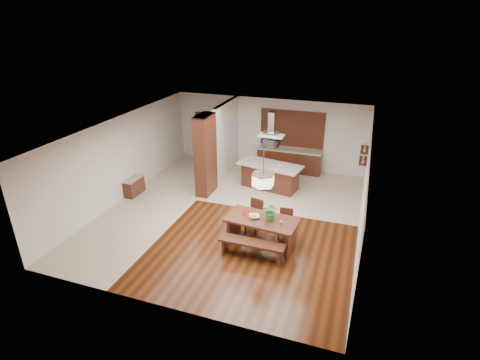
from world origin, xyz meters
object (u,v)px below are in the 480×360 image
at_px(foliage_plant, 271,211).
at_px(fruit_bowl, 254,216).
at_px(dining_bench, 252,250).
at_px(hallway_console, 134,186).
at_px(microwave, 271,144).
at_px(pendant_lantern, 263,171).
at_px(kitchen_island, 270,176).
at_px(range_hood, 272,124).
at_px(island_cup, 279,165).
at_px(dining_chair_right, 285,224).
at_px(dining_table, 262,225).
at_px(dining_chair_left, 254,216).

xyz_separation_m(foliage_plant, fruit_bowl, (-0.46, -0.05, -0.22)).
relative_size(dining_bench, foliage_plant, 3.54).
relative_size(hallway_console, microwave, 1.55).
height_order(pendant_lantern, kitchen_island, pendant_lantern).
bearing_deg(range_hood, island_cup, -19.45).
bearing_deg(hallway_console, dining_chair_right, -10.08).
relative_size(hallway_console, dining_table, 0.43).
relative_size(foliage_plant, kitchen_island, 0.20).
relative_size(hallway_console, dining_chair_left, 0.90).
distance_m(dining_chair_left, kitchen_island, 3.08).
bearing_deg(range_hood, pendant_lantern, -78.58).
xyz_separation_m(fruit_bowl, microwave, (-1.01, 5.58, 0.25)).
bearing_deg(hallway_console, range_hood, 25.47).
bearing_deg(dining_bench, kitchen_island, 98.81).
relative_size(dining_chair_right, foliage_plant, 1.75).
bearing_deg(fruit_bowl, island_cup, 92.50).
bearing_deg(hallway_console, dining_table, -16.83).
bearing_deg(hallway_console, fruit_bowl, -17.61).
xyz_separation_m(dining_bench, dining_chair_right, (0.61, 1.27, 0.19)).
relative_size(dining_table, dining_chair_left, 2.11).
bearing_deg(kitchen_island, dining_chair_left, -73.29).
xyz_separation_m(dining_table, foliage_plant, (0.24, 0.04, 0.47)).
height_order(dining_chair_left, dining_chair_right, dining_chair_left).
distance_m(dining_chair_right, pendant_lantern, 1.97).
bearing_deg(foliage_plant, fruit_bowl, -174.27).
xyz_separation_m(pendant_lantern, fruit_bowl, (-0.22, -0.01, -1.39)).
xyz_separation_m(dining_chair_left, pendant_lantern, (0.44, -0.65, 1.76)).
distance_m(pendant_lantern, foliage_plant, 1.19).
height_order(dining_table, island_cup, island_cup).
bearing_deg(fruit_bowl, hallway_console, 162.39).
relative_size(fruit_bowl, range_hood, 0.32).
bearing_deg(pendant_lantern, dining_bench, -95.27).
relative_size(island_cup, microwave, 0.22).
xyz_separation_m(pendant_lantern, range_hood, (-0.75, 3.72, 0.22)).
height_order(fruit_bowl, microwave, microwave).
bearing_deg(dining_bench, range_hood, 98.80).
distance_m(hallway_console, microwave, 5.71).
height_order(dining_table, microwave, microwave).
relative_size(dining_chair_left, fruit_bowl, 3.35).
distance_m(fruit_bowl, microwave, 5.68).
distance_m(hallway_console, dining_chair_left, 4.89).
relative_size(dining_bench, dining_chair_left, 1.82).
height_order(hallway_console, island_cup, island_cup).
distance_m(pendant_lantern, fruit_bowl, 1.40).
bearing_deg(island_cup, foliage_plant, -80.19).
xyz_separation_m(dining_chair_left, foliage_plant, (0.67, -0.61, 0.59)).
bearing_deg(range_hood, fruit_bowl, -81.91).
distance_m(hallway_console, island_cup, 5.30).
xyz_separation_m(dining_table, microwave, (-1.23, 5.58, 0.50)).
xyz_separation_m(dining_chair_right, range_hood, (-1.30, 3.16, 2.02)).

